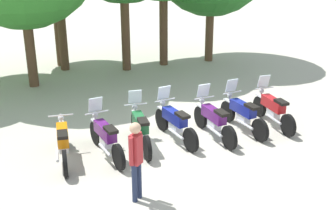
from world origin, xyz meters
The scene contains 9 objects.
ground_plane centered at (0.00, 0.00, 0.00)m, with size 80.00×80.00×0.00m, color #BCB7A8.
motorcycle_0 centered at (-2.94, 0.62, 0.50)m, with size 0.86×2.12×0.99m.
motorcycle_1 centered at (-1.97, 0.31, 0.52)m, with size 0.62×2.19×1.37m.
motorcycle_2 centered at (-0.97, 0.32, 0.52)m, with size 0.85×2.12×1.37m.
motorcycle_3 centered at (0.00, 0.16, 0.52)m, with size 0.62×2.19×1.37m.
motorcycle_4 centered at (0.99, -0.26, 0.52)m, with size 0.67×2.18×1.37m.
motorcycle_5 centered at (1.97, -0.34, 0.52)m, with size 0.64×2.19×1.37m.
motorcycle_6 centered at (2.96, -0.53, 0.52)m, with size 0.79×2.15×1.37m.
person_0 centered at (-2.26, -1.87, 1.02)m, with size 0.39×0.31×1.74m.
Camera 1 is at (-5.81, -8.69, 5.01)m, focal length 45.74 mm.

